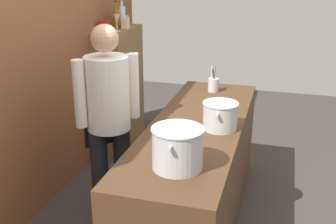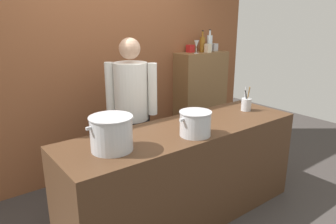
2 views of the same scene
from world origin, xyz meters
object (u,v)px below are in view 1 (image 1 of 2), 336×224
Objects in this scene: chef at (108,113)px; spice_tin_red at (105,25)px; wine_bottle_amber at (116,18)px; stockpot_large at (178,148)px; stockpot_small at (220,116)px; utensil_crock at (213,84)px; wine_bottle_clear at (122,16)px; wine_glass_tall at (117,20)px; spice_tin_cream at (125,23)px; spice_tin_silver at (125,20)px.

chef is 16.30× the size of spice_tin_red.
chef is 1.64m from wine_bottle_amber.
stockpot_small is (0.69, -0.15, -0.03)m from stockpot_large.
stockpot_large is 1.50× the size of utensil_crock.
wine_bottle_clear is (2.18, 1.22, 0.48)m from stockpot_large.
chef is at bearing -161.15° from wine_glass_tall.
wine_glass_tall reaches higher than spice_tin_cream.
chef is 5.53× the size of wine_bottle_clear.
wine_bottle_amber is at bearing -115.36° from chef.
spice_tin_cream reaches higher than stockpot_large.
stockpot_large is 2.20× the size of wine_glass_tall.
stockpot_large is at bearing -149.04° from wine_bottle_amber.
spice_tin_silver is (0.68, 1.16, 0.47)m from utensil_crock.
wine_bottle_clear is 0.31m from wine_glass_tall.
chef reaches higher than spice_tin_silver.
wine_bottle_clear is (1.58, 0.50, 0.54)m from chef.
wine_bottle_clear reaches higher than spice_tin_cream.
utensil_crock is 2.50× the size of spice_tin_red.
chef reaches higher than utensil_crock.
wine_glass_tall is 0.43m from spice_tin_silver.
wine_bottle_amber is at bearing 170.09° from wine_bottle_clear.
utensil_crock is 1.24m from wine_glass_tall.
chef reaches higher than spice_tin_red.
utensil_crock is 1.47× the size of wine_glass_tall.
wine_bottle_amber is 0.12m from wine_bottle_clear.
wine_bottle_amber reaches higher than spice_tin_red.
utensil_crock is 1.35m from spice_tin_red.
stockpot_large is (-0.60, -0.72, 0.06)m from chef.
spice_tin_silver is (0.11, 0.01, -0.06)m from wine_bottle_clear.
wine_glass_tall is at bearing 31.62° from stockpot_large.
stockpot_large is 1.32× the size of wine_bottle_amber.
chef is at bearing -155.79° from spice_tin_red.
spice_tin_red is (-0.28, 0.09, -0.07)m from wine_bottle_clear.
wine_bottle_clear is 0.13m from spice_tin_silver.
spice_tin_silver is (2.29, 1.23, 0.41)m from stockpot_large.
spice_tin_red is at bearing 50.19° from stockpot_small.
spice_tin_cream is (2.07, 1.14, 0.42)m from stockpot_large.
stockpot_large is at bearing -151.75° from spice_tin_silver.
wine_bottle_amber is (0.45, 1.17, 0.53)m from utensil_crock.
wine_glass_tall is at bearing -156.17° from wine_bottle_amber.
spice_tin_red is (0.29, 1.24, 0.47)m from utensil_crock.
stockpot_small is 1.14× the size of wine_bottle_amber.
wine_bottle_amber is 0.97× the size of wine_bottle_clear.
chef is 15.60× the size of spice_tin_silver.
stockpot_small is 2.08m from wine_bottle_clear.
spice_tin_cream is (-0.11, -0.08, -0.06)m from wine_bottle_clear.
stockpot_small is 2.01m from wine_bottle_amber.
wine_bottle_amber is at bearing 30.96° from stockpot_large.
wine_glass_tall is at bearing -99.61° from spice_tin_red.
spice_tin_red is (1.90, 1.30, 0.41)m from stockpot_large.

